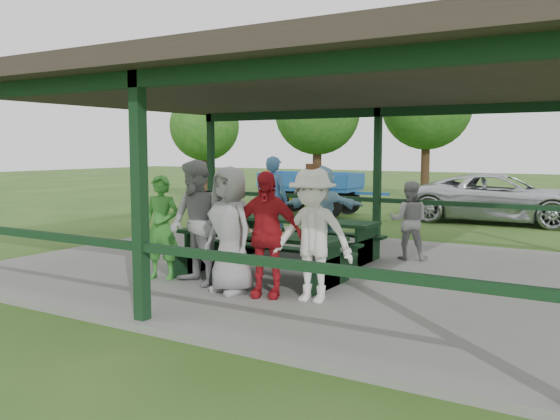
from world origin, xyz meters
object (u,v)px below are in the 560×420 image
Objects in this scene: contestant_white_fedora at (312,235)px; pickup_truck at (501,198)px; picnic_table_near at (259,250)px; contestant_green at (161,227)px; spectator_blue at (274,199)px; farm_trailer at (311,192)px; spectator_lblue at (323,208)px; contestant_grey_mid at (230,230)px; picnic_table_far at (306,233)px; contestant_grey_left at (196,223)px; spectator_grey at (409,220)px; contestant_red at (265,234)px.

contestant_white_fedora is 11.18m from pickup_truck.
picnic_table_near is 1.60m from contestant_green.
spectator_blue is 6.32m from farm_trailer.
picnic_table_near is at bearing -69.95° from farm_trailer.
spectator_lblue is (-1.73, 3.70, -0.05)m from contestant_white_fedora.
contestant_grey_mid is at bearing 169.40° from pickup_truck.
picnic_table_near is 3.00m from spectator_lblue.
picnic_table_near is 1.61× the size of spectator_lblue.
picnic_table_far is 1.48× the size of contestant_grey_mid.
spectator_blue is at bearing 118.29° from picnic_table_near.
picnic_table_near is 0.65× the size of farm_trailer.
contestant_grey_left is 1.30× the size of spectator_grey.
contestant_green is 0.87× the size of contestant_grey_left.
contestant_grey_left is 10.70m from farm_trailer.
spectator_blue reaches higher than contestant_green.
spectator_blue is at bearing 122.05° from contestant_white_fedora.
contestant_white_fedora is 0.98× the size of spectator_blue.
contestant_white_fedora is (1.24, 0.19, -0.00)m from contestant_grey_mid.
contestant_red is 4.94m from spectator_blue.
contestant_green is 11.59m from pickup_truck.
contestant_grey_left is at bearing 160.85° from contestant_red.
contestant_grey_mid is 11.07m from farm_trailer.
picnic_table_far is 1.04m from spectator_lblue.
contestant_green is 0.96× the size of spectator_lblue.
spectator_blue is at bearing 150.66° from pickup_truck.
contestant_grey_mid is at bearing -21.84° from contestant_green.
spectator_grey reaches higher than picnic_table_near.
picnic_table_far is 2.99m from contestant_grey_mid.
contestant_green is 1.13× the size of spectator_grey.
pickup_truck is (2.30, 11.23, -0.34)m from contestant_grey_left.
contestant_green is at bearing -164.49° from contestant_grey_left.
contestant_grey_mid is at bearing -83.45° from picnic_table_near.
pickup_truck is (0.34, 11.17, -0.30)m from contestant_white_fedora.
contestant_white_fedora is (1.59, -2.75, 0.44)m from picnic_table_far.
contestant_grey_mid reaches higher than spectator_lblue.
farm_trailer is (-4.16, 10.25, -0.28)m from contestant_grey_mid.
spectator_lblue is 0.91× the size of spectator_blue.
contestant_grey_mid reaches higher than spectator_grey.
spectator_grey is at bearing 79.91° from contestant_grey_left.
contestant_green is at bearing -112.12° from picnic_table_far.
picnic_table_far is at bearing 101.47° from contestant_grey_left.
farm_trailer is at bearing 117.57° from picnic_table_far.
spectator_lblue is at bearing -63.46° from farm_trailer.
picnic_table_near is 2.01m from picnic_table_far.
contestant_green is 0.39× the size of farm_trailer.
picnic_table_far is (-0.24, 2.00, -0.00)m from picnic_table_near.
contestant_grey_mid is 0.43× the size of farm_trailer.
contestant_grey_mid reaches higher than farm_trailer.
contestant_green is 10.43m from farm_trailer.
spectator_grey is at bearing 159.77° from spectator_lblue.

